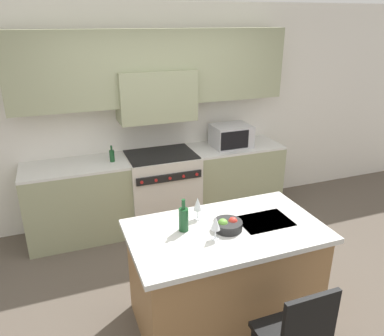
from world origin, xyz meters
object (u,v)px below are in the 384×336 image
(island_chair, at_px, (297,336))
(oil_bottle_on_counter, at_px, (112,156))
(microwave, at_px, (231,136))
(wine_glass_near, at_px, (216,224))
(range_stove, at_px, (162,189))
(fruit_bowl, at_px, (228,225))
(wine_bottle, at_px, (184,219))
(wine_glass_far, at_px, (198,205))

(island_chair, distance_m, oil_bottle_on_counter, 2.80)
(microwave, distance_m, wine_glass_near, 2.23)
(microwave, xyz_separation_m, oil_bottle_on_counter, (-1.56, -0.03, -0.07))
(range_stove, bearing_deg, microwave, 1.11)
(oil_bottle_on_counter, bearing_deg, fruit_bowl, -70.98)
(wine_glass_near, bearing_deg, range_stove, 86.32)
(microwave, bearing_deg, fruit_bowl, -116.85)
(island_chair, xyz_separation_m, wine_bottle, (-0.47, 0.94, 0.49))
(wine_bottle, height_order, wine_glass_far, wine_bottle)
(wine_bottle, xyz_separation_m, wine_glass_far, (0.17, 0.14, 0.03))
(microwave, height_order, island_chair, microwave)
(wine_glass_near, height_order, wine_glass_far, same)
(wine_bottle, xyz_separation_m, fruit_bowl, (0.34, -0.11, -0.06))
(wine_bottle, bearing_deg, range_stove, 79.77)
(wine_bottle, bearing_deg, fruit_bowl, -18.22)
(wine_glass_far, bearing_deg, oil_bottle_on_counter, 106.37)
(wine_glass_far, distance_m, oil_bottle_on_counter, 1.64)
(wine_glass_far, bearing_deg, range_stove, 85.08)
(island_chair, relative_size, wine_glass_far, 4.72)
(wine_glass_far, relative_size, fruit_bowl, 0.84)
(island_chair, height_order, wine_glass_near, wine_glass_near)
(fruit_bowl, bearing_deg, microwave, 63.15)
(wine_bottle, height_order, fruit_bowl, wine_bottle)
(microwave, relative_size, island_chair, 0.52)
(wine_glass_far, xyz_separation_m, fruit_bowl, (0.16, -0.25, -0.09))
(wine_bottle, bearing_deg, microwave, 53.72)
(range_stove, relative_size, oil_bottle_on_counter, 4.85)
(microwave, relative_size, wine_glass_far, 2.47)
(microwave, height_order, oil_bottle_on_counter, microwave)
(island_chair, height_order, fruit_bowl, fruit_bowl)
(wine_glass_near, height_order, oil_bottle_on_counter, oil_bottle_on_counter)
(microwave, distance_m, wine_bottle, 2.15)
(range_stove, relative_size, wine_glass_far, 4.78)
(range_stove, distance_m, fruit_bowl, 1.89)
(island_chair, relative_size, fruit_bowl, 3.97)
(wine_glass_far, bearing_deg, microwave, 55.50)
(fruit_bowl, bearing_deg, island_chair, -81.33)
(range_stove, relative_size, fruit_bowl, 4.02)
(wine_bottle, height_order, wine_glass_near, wine_bottle)
(microwave, xyz_separation_m, fruit_bowl, (-0.93, -1.85, -0.13))
(wine_glass_near, xyz_separation_m, fruit_bowl, (0.15, 0.10, -0.09))
(oil_bottle_on_counter, bearing_deg, wine_bottle, -80.43)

